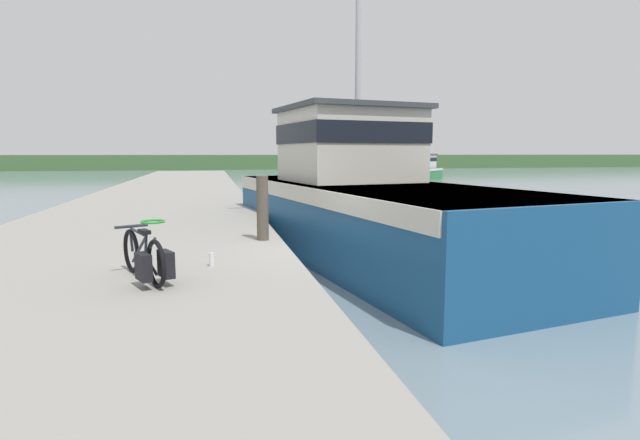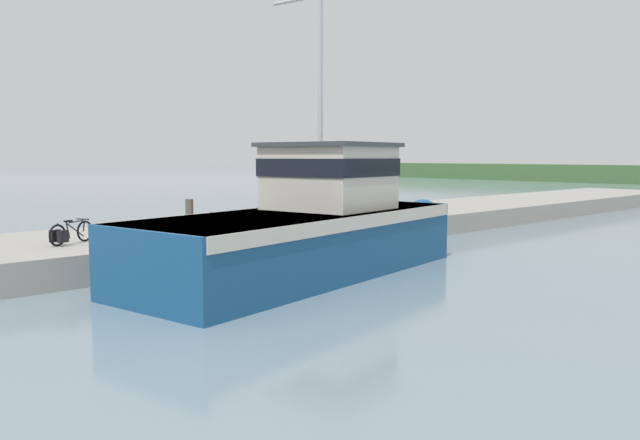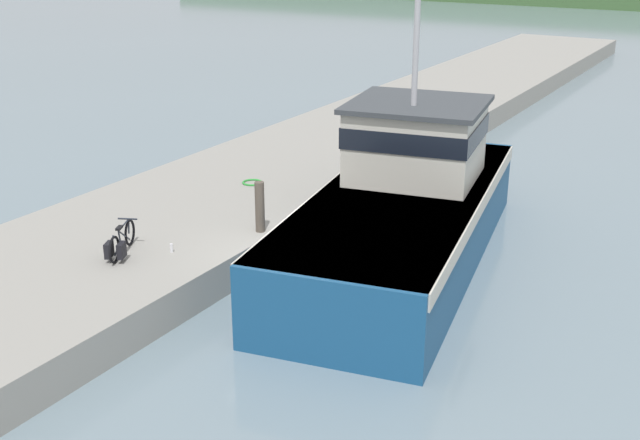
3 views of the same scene
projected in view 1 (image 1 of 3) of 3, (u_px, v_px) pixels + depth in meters
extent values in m
plane|color=gray|center=(354.00, 290.00, 9.14)|extent=(320.00, 320.00, 0.00)
cube|color=gray|center=(106.00, 280.00, 8.18)|extent=(6.09, 80.00, 0.83)
cube|color=#426638|center=(408.00, 161.00, 83.53)|extent=(180.00, 5.00, 2.21)
cube|color=navy|center=(373.00, 221.00, 11.87)|extent=(5.53, 11.08, 1.76)
cone|color=navy|center=(288.00, 199.00, 17.58)|extent=(1.98, 2.17, 1.67)
cube|color=beige|center=(374.00, 191.00, 11.77)|extent=(5.57, 10.88, 0.35)
cube|color=beige|center=(350.00, 146.00, 12.84)|extent=(3.43, 3.34, 1.79)
cube|color=black|center=(350.00, 134.00, 12.80)|extent=(3.50, 3.40, 0.50)
cube|color=#3D4247|center=(350.00, 109.00, 12.71)|extent=(3.71, 3.60, 0.12)
cube|color=#337F47|center=(421.00, 174.00, 46.53)|extent=(5.32, 5.08, 1.08)
cone|color=#337F47|center=(434.00, 173.00, 49.00)|extent=(1.38, 1.39, 1.03)
cube|color=white|center=(421.00, 169.00, 46.47)|extent=(5.27, 5.04, 0.22)
cube|color=white|center=(424.00, 162.00, 46.90)|extent=(2.51, 2.50, 1.23)
cube|color=black|center=(424.00, 159.00, 46.87)|extent=(2.56, 2.55, 0.34)
cube|color=#3D4247|center=(424.00, 154.00, 46.81)|extent=(2.71, 2.70, 0.12)
cylinder|color=#B2B2B7|center=(423.00, 141.00, 46.42)|extent=(0.14, 0.14, 2.44)
cylinder|color=#B2B2B7|center=(424.00, 134.00, 46.34)|extent=(1.36, 1.51, 0.10)
torus|color=black|center=(156.00, 264.00, 6.11)|extent=(0.30, 0.57, 0.61)
torus|color=black|center=(131.00, 251.00, 6.92)|extent=(0.30, 0.57, 0.61)
cylinder|color=#232833|center=(152.00, 267.00, 6.25)|extent=(0.18, 0.33, 0.17)
cylinder|color=#232833|center=(146.00, 252.00, 6.40)|extent=(0.09, 0.14, 0.46)
cylinder|color=#232833|center=(150.00, 248.00, 6.26)|extent=(0.22, 0.43, 0.35)
cylinder|color=#232833|center=(139.00, 249.00, 6.61)|extent=(0.30, 0.61, 0.47)
cylinder|color=#232833|center=(137.00, 232.00, 6.62)|extent=(0.25, 0.49, 0.05)
cylinder|color=#232833|center=(131.00, 240.00, 6.88)|extent=(0.07, 0.10, 0.31)
cylinder|color=#232833|center=(131.00, 226.00, 6.83)|extent=(0.42, 0.22, 0.04)
cube|color=black|center=(144.00, 232.00, 6.39)|extent=(0.19, 0.26, 0.05)
cube|color=black|center=(143.00, 267.00, 6.07)|extent=(0.24, 0.34, 0.33)
cube|color=black|center=(166.00, 264.00, 6.24)|extent=(0.24, 0.34, 0.33)
cylinder|color=#51473D|center=(263.00, 208.00, 9.47)|extent=(0.22, 0.22, 1.23)
torus|color=green|center=(153.00, 221.00, 11.94)|extent=(0.57, 0.57, 0.05)
cylinder|color=silver|center=(212.00, 259.00, 7.32)|extent=(0.07, 0.07, 0.20)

